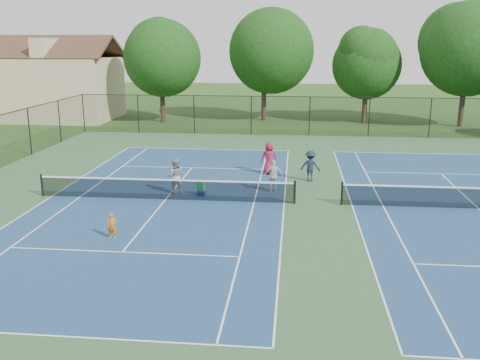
# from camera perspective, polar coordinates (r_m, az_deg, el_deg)

# --- Properties ---
(ground) EXTENTS (140.00, 140.00, 0.00)m
(ground) POSITION_cam_1_polar(r_m,az_deg,el_deg) (24.36, 8.30, -2.57)
(ground) COLOR #234716
(ground) RESTS_ON ground
(court_pad) EXTENTS (36.00, 36.00, 0.01)m
(court_pad) POSITION_cam_1_polar(r_m,az_deg,el_deg) (24.36, 8.30, -2.57)
(court_pad) COLOR #2F5332
(court_pad) RESTS_ON ground
(tennis_court_left) EXTENTS (12.00, 23.83, 1.07)m
(tennis_court_left) POSITION_cam_1_polar(r_m,az_deg,el_deg) (25.00, -7.94, -1.88)
(tennis_court_left) COLOR navy
(tennis_court_left) RESTS_ON ground
(tennis_court_right) EXTENTS (12.00, 23.83, 1.07)m
(tennis_court_right) POSITION_cam_1_polar(r_m,az_deg,el_deg) (25.64, 24.15, -2.64)
(tennis_court_right) COLOR navy
(tennis_court_right) RESTS_ON ground
(perimeter_fence) EXTENTS (36.08, 36.08, 3.02)m
(perimeter_fence) POSITION_cam_1_polar(r_m,az_deg,el_deg) (23.94, 8.44, 1.09)
(perimeter_fence) COLOR black
(perimeter_fence) RESTS_ON ground
(tree_back_a) EXTENTS (6.80, 6.80, 9.15)m
(tree_back_a) POSITION_cam_1_polar(r_m,az_deg,el_deg) (48.74, -8.45, 13.20)
(tree_back_a) COLOR #2D2116
(tree_back_a) RESTS_ON ground
(tree_back_b) EXTENTS (7.60, 7.60, 10.03)m
(tree_back_b) POSITION_cam_1_polar(r_m,az_deg,el_deg) (49.34, 2.62, 14.00)
(tree_back_b) COLOR #2D2116
(tree_back_b) RESTS_ON ground
(tree_back_c) EXTENTS (6.00, 6.00, 8.40)m
(tree_back_c) POSITION_cam_1_polar(r_m,az_deg,el_deg) (48.68, 13.42, 12.31)
(tree_back_c) COLOR #2D2116
(tree_back_c) RESTS_ON ground
(tree_back_d) EXTENTS (7.80, 7.80, 10.37)m
(tree_back_d) POSITION_cam_1_polar(r_m,az_deg,el_deg) (49.33, 23.16, 13.15)
(tree_back_d) COLOR #2D2116
(tree_back_d) RESTS_ON ground
(clapboard_house) EXTENTS (10.80, 8.10, 7.65)m
(clapboard_house) POSITION_cam_1_polar(r_m,az_deg,el_deg) (53.13, -18.72, 9.52)
(clapboard_house) COLOR tan
(clapboard_house) RESTS_ON ground
(child_player) EXTENTS (0.37, 0.26, 0.98)m
(child_player) POSITION_cam_1_polar(r_m,az_deg,el_deg) (20.46, -13.50, -4.77)
(child_player) COLOR orange
(child_player) RESTS_ON ground
(instructor) EXTENTS (0.93, 0.77, 1.73)m
(instructor) POSITION_cam_1_polar(r_m,az_deg,el_deg) (25.78, -6.94, 0.43)
(instructor) COLOR gray
(instructor) RESTS_ON ground
(bystander_a) EXTENTS (0.99, 0.52, 1.61)m
(bystander_a) POSITION_cam_1_polar(r_m,az_deg,el_deg) (25.90, 3.60, 0.45)
(bystander_a) COLOR silver
(bystander_a) RESTS_ON ground
(bystander_b) EXTENTS (1.15, 0.81, 1.63)m
(bystander_b) POSITION_cam_1_polar(r_m,az_deg,el_deg) (28.10, 7.52, 1.50)
(bystander_b) COLOR #182335
(bystander_b) RESTS_ON ground
(bystander_c) EXTENTS (0.99, 0.77, 1.80)m
(bystander_c) POSITION_cam_1_polar(r_m,az_deg,el_deg) (29.37, 3.13, 2.35)
(bystander_c) COLOR maroon
(bystander_c) RESTS_ON ground
(ball_crate) EXTENTS (0.41, 0.37, 0.28)m
(ball_crate) POSITION_cam_1_polar(r_m,az_deg,el_deg) (25.43, -4.15, -1.39)
(ball_crate) COLOR navy
(ball_crate) RESTS_ON ground
(ball_hopper) EXTENTS (0.41, 0.37, 0.41)m
(ball_hopper) POSITION_cam_1_polar(r_m,az_deg,el_deg) (25.34, -4.16, -0.63)
(ball_hopper) COLOR green
(ball_hopper) RESTS_ON ball_crate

